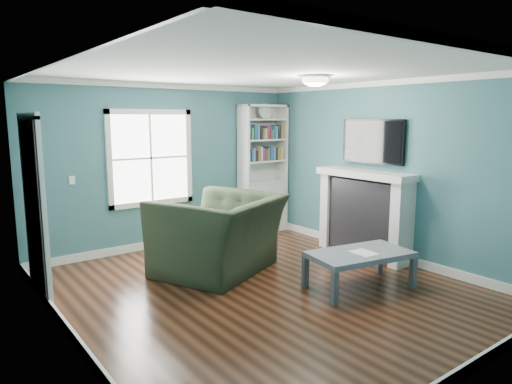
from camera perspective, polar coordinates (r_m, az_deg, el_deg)
floor at (r=5.69m, az=0.96°, el=-12.07°), size 5.00×5.00×0.00m
room_walls at (r=5.32m, az=1.00°, el=4.00°), size 5.00×5.00×5.00m
trim at (r=5.36m, az=0.99°, el=0.33°), size 4.50×5.00×2.60m
window at (r=7.32m, az=-13.02°, el=4.17°), size 1.40×0.06×1.50m
bookshelf at (r=8.28m, az=0.83°, el=1.30°), size 0.90×0.35×2.31m
fireplace at (r=7.05m, az=13.40°, el=-2.72°), size 0.44×1.58×1.30m
tv at (r=7.01m, az=14.37°, el=6.16°), size 0.06×1.10×0.65m
door at (r=5.76m, az=-26.02°, el=-1.65°), size 0.12×0.98×2.17m
ceiling_fixture at (r=5.99m, az=7.42°, el=13.78°), size 0.38×0.38×0.15m
light_switch at (r=6.94m, az=-22.01°, el=1.39°), size 0.08×0.01×0.12m
recliner at (r=6.17m, az=-4.62°, el=-3.70°), size 1.86×1.59×1.38m
coffee_table at (r=5.77m, az=12.84°, el=-7.87°), size 1.35×0.90×0.45m
paper_sheet at (r=5.72m, az=13.33°, el=-7.39°), size 0.26×0.32×0.00m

